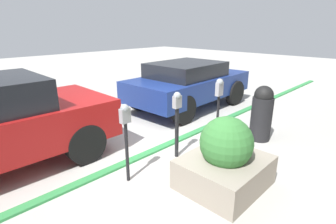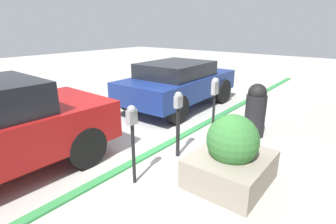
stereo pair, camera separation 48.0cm
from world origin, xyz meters
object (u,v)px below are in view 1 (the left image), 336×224
at_px(parking_meter_second, 177,115).
at_px(parking_meter_middle, 219,94).
at_px(trash_bin, 262,113).
at_px(parking_meter_nearest, 126,127).
at_px(planter_box, 225,160).
at_px(parked_car_middle, 189,83).

xyz_separation_m(parking_meter_second, parking_meter_middle, (1.29, -0.03, 0.16)).
bearing_deg(parking_meter_second, trash_bin, -22.24).
bearing_deg(parking_meter_middle, parking_meter_nearest, 179.18).
distance_m(parking_meter_nearest, planter_box, 1.59).
relative_size(parking_meter_nearest, parking_meter_middle, 0.96).
bearing_deg(parking_meter_second, parked_car_middle, 36.18).
bearing_deg(parking_meter_second, parking_meter_nearest, 179.94).
height_order(parking_meter_nearest, parking_meter_second, parking_meter_nearest).
bearing_deg(parked_car_middle, parking_meter_second, -145.53).
xyz_separation_m(parking_meter_middle, trash_bin, (0.57, -0.73, -0.39)).
bearing_deg(parking_meter_nearest, planter_box, -51.00).
xyz_separation_m(parked_car_middle, trash_bin, (-0.74, -2.66, -0.15)).
bearing_deg(trash_bin, planter_box, -168.66).
bearing_deg(parking_meter_middle, planter_box, -142.53).
distance_m(parking_meter_nearest, parked_car_middle, 4.21).
height_order(parking_meter_second, parking_meter_middle, parking_meter_middle).
xyz_separation_m(parking_meter_nearest, planter_box, (0.95, -1.18, -0.48)).
height_order(parked_car_middle, trash_bin, parked_car_middle).
relative_size(planter_box, trash_bin, 1.06).
xyz_separation_m(parking_meter_second, parked_car_middle, (2.60, 1.90, -0.07)).
relative_size(parking_meter_middle, trash_bin, 1.11).
distance_m(parking_meter_middle, planter_box, 1.95).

